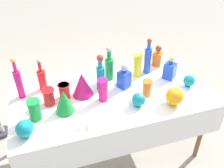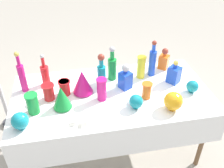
{
  "view_description": "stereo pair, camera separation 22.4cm",
  "coord_description": "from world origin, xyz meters",
  "px_view_note": "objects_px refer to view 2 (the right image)",
  "views": [
    {
      "loc": [
        -0.56,
        -1.74,
        2.16
      ],
      "look_at": [
        0.0,
        0.0,
        0.86
      ],
      "focal_mm": 40.0,
      "sensor_mm": 36.0,
      "label": 1
    },
    {
      "loc": [
        -0.34,
        -1.8,
        2.16
      ],
      "look_at": [
        0.0,
        0.0,
        0.86
      ],
      "focal_mm": 40.0,
      "sensor_mm": 36.0,
      "label": 2
    }
  ],
  "objects_px": {
    "fluted_vase_0": "(82,82)",
    "round_bowl_1": "(20,121)",
    "square_decanter_2": "(174,74)",
    "fluted_vase_1": "(62,97)",
    "cardboard_box_behind_right": "(130,82)",
    "cardboard_box_behind_left": "(113,91)",
    "slender_vase_4": "(147,90)",
    "slender_vase_1": "(102,89)",
    "round_bowl_2": "(192,86)",
    "tall_bottle_4": "(22,75)",
    "round_bowl_0": "(173,101)",
    "slender_vase_5": "(141,67)",
    "tall_bottle_3": "(152,61)",
    "tall_bottle_0": "(102,74)",
    "square_decanter_1": "(164,60)",
    "tall_bottle_1": "(45,74)",
    "slender_vase_2": "(65,87)",
    "square_decanter_0": "(125,78)",
    "round_bowl_3": "(136,101)",
    "slender_vase_3": "(48,91)",
    "tall_bottle_2": "(112,66)",
    "slender_vase_0": "(32,103)"
  },
  "relations": [
    {
      "from": "slender_vase_5",
      "to": "round_bowl_2",
      "type": "distance_m",
      "value": 0.52
    },
    {
      "from": "slender_vase_1",
      "to": "round_bowl_3",
      "type": "distance_m",
      "value": 0.32
    },
    {
      "from": "tall_bottle_0",
      "to": "round_bowl_0",
      "type": "bearing_deg",
      "value": -37.35
    },
    {
      "from": "tall_bottle_0",
      "to": "round_bowl_2",
      "type": "xyz_separation_m",
      "value": [
        0.8,
        -0.22,
        -0.09
      ]
    },
    {
      "from": "square_decanter_0",
      "to": "cardboard_box_behind_left",
      "type": "bearing_deg",
      "value": 87.78
    },
    {
      "from": "tall_bottle_4",
      "to": "slender_vase_1",
      "type": "bearing_deg",
      "value": -20.98
    },
    {
      "from": "fluted_vase_1",
      "to": "cardboard_box_behind_right",
      "type": "relative_size",
      "value": 0.46
    },
    {
      "from": "tall_bottle_1",
      "to": "square_decanter_1",
      "type": "distance_m",
      "value": 1.21
    },
    {
      "from": "tall_bottle_3",
      "to": "square_decanter_0",
      "type": "xyz_separation_m",
      "value": [
        -0.31,
        -0.17,
        -0.05
      ]
    },
    {
      "from": "tall_bottle_3",
      "to": "cardboard_box_behind_left",
      "type": "relative_size",
      "value": 0.7
    },
    {
      "from": "tall_bottle_1",
      "to": "round_bowl_2",
      "type": "distance_m",
      "value": 1.37
    },
    {
      "from": "cardboard_box_behind_left",
      "to": "slender_vase_1",
      "type": "bearing_deg",
      "value": -106.62
    },
    {
      "from": "slender_vase_0",
      "to": "fluted_vase_0",
      "type": "xyz_separation_m",
      "value": [
        0.43,
        0.2,
        0.02
      ]
    },
    {
      "from": "tall_bottle_4",
      "to": "slender_vase_2",
      "type": "relative_size",
      "value": 2.85
    },
    {
      "from": "square_decanter_1",
      "to": "slender_vase_2",
      "type": "height_order",
      "value": "square_decanter_1"
    },
    {
      "from": "cardboard_box_behind_left",
      "to": "slender_vase_2",
      "type": "bearing_deg",
      "value": -127.26
    },
    {
      "from": "square_decanter_2",
      "to": "slender_vase_1",
      "type": "height_order",
      "value": "square_decanter_2"
    },
    {
      "from": "square_decanter_2",
      "to": "fluted_vase_1",
      "type": "xyz_separation_m",
      "value": [
        -1.07,
        -0.19,
        0.02
      ]
    },
    {
      "from": "tall_bottle_0",
      "to": "round_bowl_3",
      "type": "bearing_deg",
      "value": -54.47
    },
    {
      "from": "tall_bottle_4",
      "to": "tall_bottle_3",
      "type": "bearing_deg",
      "value": 1.74
    },
    {
      "from": "square_decanter_1",
      "to": "fluted_vase_0",
      "type": "xyz_separation_m",
      "value": [
        -0.87,
        -0.27,
        0.02
      ]
    },
    {
      "from": "round_bowl_1",
      "to": "cardboard_box_behind_left",
      "type": "relative_size",
      "value": 0.27
    },
    {
      "from": "tall_bottle_1",
      "to": "tall_bottle_0",
      "type": "bearing_deg",
      "value": -16.8
    },
    {
      "from": "square_decanter_0",
      "to": "tall_bottle_0",
      "type": "bearing_deg",
      "value": 170.55
    },
    {
      "from": "slender_vase_5",
      "to": "cardboard_box_behind_right",
      "type": "bearing_deg",
      "value": 81.43
    },
    {
      "from": "tall_bottle_1",
      "to": "round_bowl_0",
      "type": "relative_size",
      "value": 1.96
    },
    {
      "from": "tall_bottle_0",
      "to": "square_decanter_1",
      "type": "relative_size",
      "value": 1.56
    },
    {
      "from": "slender_vase_4",
      "to": "fluted_vase_0",
      "type": "xyz_separation_m",
      "value": [
        -0.55,
        0.18,
        0.04
      ]
    },
    {
      "from": "slender_vase_2",
      "to": "round_bowl_1",
      "type": "relative_size",
      "value": 0.99
    },
    {
      "from": "slender_vase_3",
      "to": "slender_vase_4",
      "type": "bearing_deg",
      "value": -9.49
    },
    {
      "from": "slender_vase_5",
      "to": "round_bowl_0",
      "type": "relative_size",
      "value": 1.4
    },
    {
      "from": "slender_vase_5",
      "to": "round_bowl_2",
      "type": "relative_size",
      "value": 1.96
    },
    {
      "from": "fluted_vase_1",
      "to": "round_bowl_1",
      "type": "distance_m",
      "value": 0.37
    },
    {
      "from": "tall_bottle_3",
      "to": "cardboard_box_behind_right",
      "type": "xyz_separation_m",
      "value": [
        0.0,
        0.78,
        -0.78
      ]
    },
    {
      "from": "slender_vase_5",
      "to": "slender_vase_4",
      "type": "bearing_deg",
      "value": -97.26
    },
    {
      "from": "tall_bottle_0",
      "to": "cardboard_box_behind_left",
      "type": "distance_m",
      "value": 1.1
    },
    {
      "from": "slender_vase_1",
      "to": "fluted_vase_0",
      "type": "distance_m",
      "value": 0.2
    },
    {
      "from": "round_bowl_2",
      "to": "cardboard_box_behind_right",
      "type": "distance_m",
      "value": 1.35
    },
    {
      "from": "tall_bottle_3",
      "to": "cardboard_box_behind_left",
      "type": "height_order",
      "value": "tall_bottle_3"
    },
    {
      "from": "round_bowl_1",
      "to": "square_decanter_2",
      "type": "bearing_deg",
      "value": 15.14
    },
    {
      "from": "slender_vase_5",
      "to": "tall_bottle_2",
      "type": "bearing_deg",
      "value": 174.67
    },
    {
      "from": "slender_vase_1",
      "to": "cardboard_box_behind_left",
      "type": "bearing_deg",
      "value": 73.38
    },
    {
      "from": "round_bowl_2",
      "to": "slender_vase_5",
      "type": "bearing_deg",
      "value": 140.22
    },
    {
      "from": "fluted_vase_0",
      "to": "round_bowl_1",
      "type": "distance_m",
      "value": 0.63
    },
    {
      "from": "slender_vase_3",
      "to": "fluted_vase_0",
      "type": "xyz_separation_m",
      "value": [
        0.3,
        0.04,
        0.04
      ]
    },
    {
      "from": "cardboard_box_behind_left",
      "to": "slender_vase_4",
      "type": "bearing_deg",
      "value": -82.82
    },
    {
      "from": "slender_vase_5",
      "to": "square_decanter_1",
      "type": "bearing_deg",
      "value": 23.52
    },
    {
      "from": "slender_vase_2",
      "to": "round_bowl_3",
      "type": "height_order",
      "value": "slender_vase_2"
    },
    {
      "from": "fluted_vase_1",
      "to": "tall_bottle_1",
      "type": "bearing_deg",
      "value": 110.89
    },
    {
      "from": "tall_bottle_4",
      "to": "round_bowl_0",
      "type": "distance_m",
      "value": 1.35
    }
  ]
}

